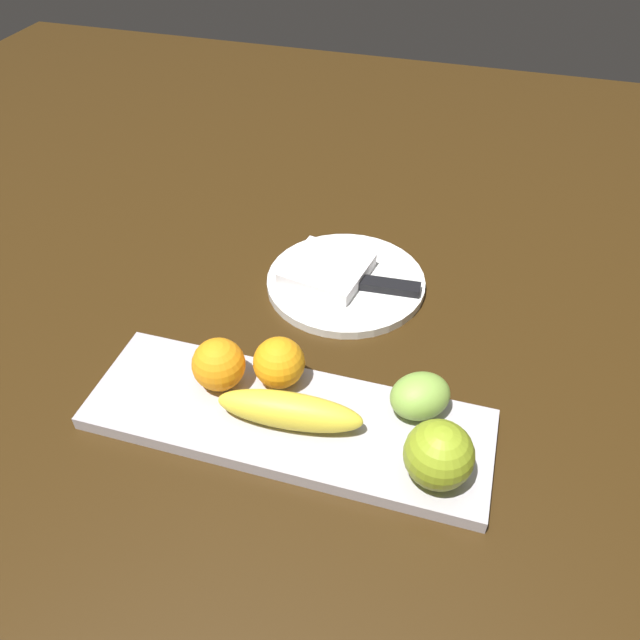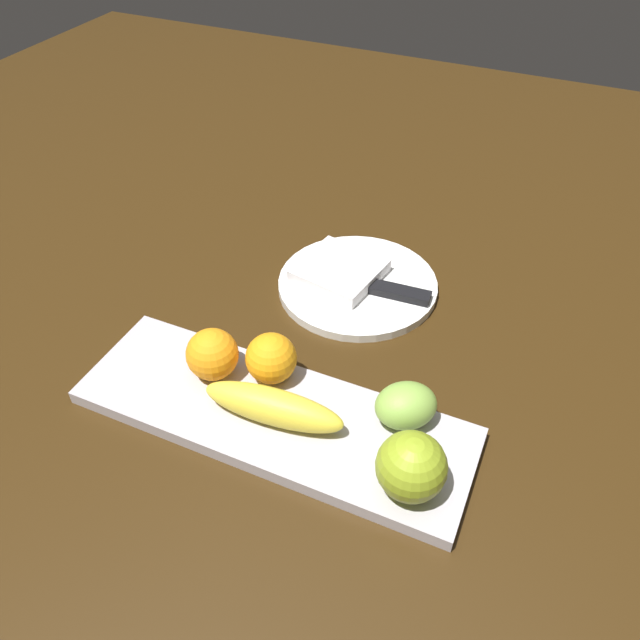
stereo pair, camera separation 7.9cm
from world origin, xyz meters
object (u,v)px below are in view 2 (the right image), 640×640
object	(u,v)px
fruit_tray	(273,415)
orange_near_apple	(212,354)
orange_near_banana	(271,358)
knife	(388,291)
dinner_plate	(358,285)
grape_bunch	(406,405)
banana	(273,407)
folded_napkin	(340,271)
apple	(411,467)

from	to	relation	value
fruit_tray	orange_near_apple	bearing A→B (deg)	-14.85
orange_near_banana	knife	bearing A→B (deg)	-109.11
orange_near_apple	dinner_plate	xyz separation A→B (m)	(-0.09, -0.24, -0.04)
orange_near_banana	dinner_plate	distance (m)	0.23
grape_bunch	knife	size ratio (longest dim) A/B	0.39
fruit_tray	banana	world-z (taller)	banana
fruit_tray	dinner_plate	xyz separation A→B (m)	(0.00, -0.27, -0.00)
orange_near_apple	folded_napkin	distance (m)	0.25
orange_near_banana	orange_near_apple	bearing A→B (deg)	19.35
orange_near_apple	knife	distance (m)	0.28
folded_napkin	knife	size ratio (longest dim) A/B	0.61
folded_napkin	dinner_plate	bearing A→B (deg)	180.00
dinner_plate	knife	distance (m)	0.05
orange_near_banana	dinner_plate	world-z (taller)	orange_near_banana
fruit_tray	orange_near_apple	size ratio (longest dim) A/B	7.39
orange_near_banana	folded_napkin	distance (m)	0.22
fruit_tray	folded_napkin	distance (m)	0.27
orange_near_banana	grape_bunch	world-z (taller)	orange_near_banana
folded_napkin	knife	world-z (taller)	folded_napkin
banana	folded_napkin	bearing A→B (deg)	-87.42
dinner_plate	orange_near_apple	bearing A→B (deg)	69.43
orange_near_apple	fruit_tray	bearing A→B (deg)	165.15
apple	orange_near_apple	xyz separation A→B (m)	(0.27, -0.06, -0.00)
apple	fruit_tray	bearing A→B (deg)	-10.96
apple	banana	world-z (taller)	apple
orange_near_banana	grape_bunch	size ratio (longest dim) A/B	0.88
banana	grape_bunch	world-z (taller)	grape_bunch
orange_near_banana	knife	size ratio (longest dim) A/B	0.34
fruit_tray	folded_napkin	size ratio (longest dim) A/B	4.21
knife	grape_bunch	bearing A→B (deg)	110.11
grape_bunch	banana	bearing A→B (deg)	23.36
knife	orange_near_banana	bearing A→B (deg)	67.02
orange_near_apple	dinner_plate	world-z (taller)	orange_near_apple
orange_near_apple	knife	xyz separation A→B (m)	(-0.14, -0.24, -0.03)
banana	dinner_plate	size ratio (longest dim) A/B	0.72
fruit_tray	apple	size ratio (longest dim) A/B	6.43
fruit_tray	orange_near_banana	size ratio (longest dim) A/B	7.57
dinner_plate	folded_napkin	distance (m)	0.03
knife	dinner_plate	bearing A→B (deg)	-13.21
orange_near_apple	dinner_plate	bearing A→B (deg)	-110.57
apple	dinner_plate	xyz separation A→B (m)	(0.17, -0.30, -0.05)
banana	dinner_plate	world-z (taller)	banana
fruit_tray	apple	bearing A→B (deg)	169.04
orange_near_banana	banana	bearing A→B (deg)	119.01
dinner_plate	folded_napkin	size ratio (longest dim) A/B	2.08
fruit_tray	banana	distance (m)	0.03
apple	dinner_plate	distance (m)	0.35
orange_near_apple	grape_bunch	bearing A→B (deg)	-174.09
grape_bunch	folded_napkin	bearing A→B (deg)	-51.98
banana	grape_bunch	size ratio (longest dim) A/B	2.35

